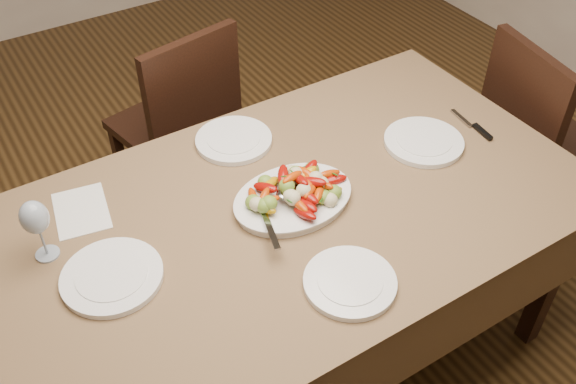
{
  "coord_description": "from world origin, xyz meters",
  "views": [
    {
      "loc": [
        -0.76,
        -1.17,
        2.07
      ],
      "look_at": [
        -0.02,
        0.0,
        0.82
      ],
      "focal_mm": 40.0,
      "sensor_mm": 36.0,
      "label": 1
    }
  ],
  "objects_px": {
    "dining_table": "(288,289)",
    "plate_right": "(424,142)",
    "chair_far": "(172,125)",
    "plate_far": "(234,140)",
    "chair_right": "(547,147)",
    "serving_platter": "(293,200)",
    "plate_near": "(350,283)",
    "plate_left": "(112,277)",
    "wine_glass": "(38,229)"
  },
  "relations": [
    {
      "from": "dining_table",
      "to": "plate_right",
      "type": "distance_m",
      "value": 0.67
    },
    {
      "from": "plate_far",
      "to": "plate_near",
      "type": "distance_m",
      "value": 0.7
    },
    {
      "from": "dining_table",
      "to": "chair_far",
      "type": "height_order",
      "value": "chair_far"
    },
    {
      "from": "plate_left",
      "to": "plate_far",
      "type": "bearing_deg",
      "value": 32.17
    },
    {
      "from": "serving_platter",
      "to": "plate_left",
      "type": "height_order",
      "value": "serving_platter"
    },
    {
      "from": "chair_right",
      "to": "serving_platter",
      "type": "distance_m",
      "value": 1.24
    },
    {
      "from": "dining_table",
      "to": "serving_platter",
      "type": "bearing_deg",
      "value": 20.86
    },
    {
      "from": "chair_far",
      "to": "wine_glass",
      "type": "relative_size",
      "value": 4.64
    },
    {
      "from": "serving_platter",
      "to": "plate_right",
      "type": "bearing_deg",
      "value": 1.25
    },
    {
      "from": "serving_platter",
      "to": "wine_glass",
      "type": "height_order",
      "value": "wine_glass"
    },
    {
      "from": "serving_platter",
      "to": "plate_left",
      "type": "relative_size",
      "value": 1.34
    },
    {
      "from": "chair_right",
      "to": "chair_far",
      "type": "bearing_deg",
      "value": 62.43
    },
    {
      "from": "chair_right",
      "to": "plate_right",
      "type": "distance_m",
      "value": 0.74
    },
    {
      "from": "plate_left",
      "to": "plate_right",
      "type": "xyz_separation_m",
      "value": [
        1.08,
        0.01,
        0.0
      ]
    },
    {
      "from": "dining_table",
      "to": "plate_left",
      "type": "relative_size",
      "value": 6.81
    },
    {
      "from": "dining_table",
      "to": "plate_near",
      "type": "relative_size",
      "value": 7.46
    },
    {
      "from": "chair_far",
      "to": "chair_right",
      "type": "height_order",
      "value": "same"
    },
    {
      "from": "dining_table",
      "to": "chair_far",
      "type": "bearing_deg",
      "value": 89.15
    },
    {
      "from": "plate_left",
      "to": "plate_near",
      "type": "relative_size",
      "value": 1.1
    },
    {
      "from": "chair_far",
      "to": "plate_left",
      "type": "relative_size",
      "value": 3.51
    },
    {
      "from": "plate_left",
      "to": "plate_right",
      "type": "bearing_deg",
      "value": 0.34
    },
    {
      "from": "plate_near",
      "to": "wine_glass",
      "type": "xyz_separation_m",
      "value": [
        -0.64,
        0.53,
        0.09
      ]
    },
    {
      "from": "chair_right",
      "to": "wine_glass",
      "type": "relative_size",
      "value": 4.64
    },
    {
      "from": "chair_right",
      "to": "plate_near",
      "type": "xyz_separation_m",
      "value": [
        -1.25,
        -0.34,
        0.29
      ]
    },
    {
      "from": "serving_platter",
      "to": "plate_right",
      "type": "distance_m",
      "value": 0.52
    },
    {
      "from": "chair_far",
      "to": "plate_right",
      "type": "relative_size",
      "value": 3.62
    },
    {
      "from": "plate_left",
      "to": "plate_near",
      "type": "distance_m",
      "value": 0.63
    },
    {
      "from": "serving_platter",
      "to": "plate_left",
      "type": "bearing_deg",
      "value": 179.49
    },
    {
      "from": "chair_right",
      "to": "wine_glass",
      "type": "distance_m",
      "value": 1.94
    },
    {
      "from": "plate_near",
      "to": "serving_platter",
      "type": "bearing_deg",
      "value": 83.05
    },
    {
      "from": "serving_platter",
      "to": "plate_near",
      "type": "bearing_deg",
      "value": -96.95
    },
    {
      "from": "plate_right",
      "to": "plate_near",
      "type": "xyz_separation_m",
      "value": [
        -0.56,
        -0.36,
        0.0
      ]
    },
    {
      "from": "chair_far",
      "to": "plate_far",
      "type": "relative_size",
      "value": 3.73
    },
    {
      "from": "chair_far",
      "to": "plate_far",
      "type": "bearing_deg",
      "value": 78.7
    },
    {
      "from": "plate_left",
      "to": "chair_right",
      "type": "bearing_deg",
      "value": -0.47
    },
    {
      "from": "plate_right",
      "to": "plate_far",
      "type": "distance_m",
      "value": 0.63
    },
    {
      "from": "plate_left",
      "to": "plate_near",
      "type": "height_order",
      "value": "same"
    },
    {
      "from": "plate_left",
      "to": "plate_near",
      "type": "xyz_separation_m",
      "value": [
        0.52,
        -0.35,
        0.0
      ]
    },
    {
      "from": "plate_left",
      "to": "plate_far",
      "type": "distance_m",
      "value": 0.66
    },
    {
      "from": "serving_platter",
      "to": "plate_left",
      "type": "distance_m",
      "value": 0.56
    },
    {
      "from": "chair_right",
      "to": "plate_near",
      "type": "bearing_deg",
      "value": 115.23
    },
    {
      "from": "plate_right",
      "to": "plate_near",
      "type": "height_order",
      "value": "same"
    },
    {
      "from": "chair_far",
      "to": "plate_near",
      "type": "bearing_deg",
      "value": 77.2
    },
    {
      "from": "dining_table",
      "to": "plate_right",
      "type": "height_order",
      "value": "plate_right"
    },
    {
      "from": "plate_right",
      "to": "plate_far",
      "type": "xyz_separation_m",
      "value": [
        -0.53,
        0.34,
        0.0
      ]
    },
    {
      "from": "plate_far",
      "to": "wine_glass",
      "type": "height_order",
      "value": "wine_glass"
    },
    {
      "from": "chair_right",
      "to": "wine_glass",
      "type": "bearing_deg",
      "value": 94.37
    },
    {
      "from": "chair_right",
      "to": "plate_right",
      "type": "height_order",
      "value": "chair_right"
    },
    {
      "from": "dining_table",
      "to": "plate_near",
      "type": "height_order",
      "value": "plate_near"
    },
    {
      "from": "chair_far",
      "to": "chair_right",
      "type": "distance_m",
      "value": 1.53
    }
  ]
}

